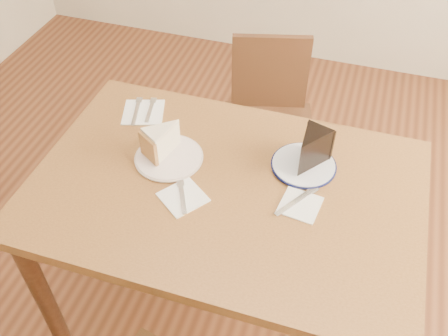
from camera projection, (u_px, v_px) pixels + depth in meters
ground at (225, 309)px, 2.06m from camera, size 4.00×4.00×0.00m
table at (225, 206)px, 1.61m from camera, size 1.20×0.80×0.75m
chair_far at (268, 122)px, 2.23m from camera, size 0.49×0.49×0.80m
plate_cream at (169, 158)px, 1.62m from camera, size 0.21×0.21×0.01m
plate_navy at (304, 165)px, 1.59m from camera, size 0.20×0.20×0.01m
carrot_cake at (165, 140)px, 1.60m from camera, size 0.13×0.14×0.09m
chocolate_cake at (309, 152)px, 1.54m from camera, size 0.13×0.15×0.11m
napkin_cream at (183, 197)px, 1.50m from camera, size 0.17×0.17×0.00m
napkin_navy at (300, 205)px, 1.48m from camera, size 0.13×0.13×0.00m
napkin_spare at (143, 112)px, 1.79m from camera, size 0.18×0.18×0.00m
fork_cream at (182, 197)px, 1.49m from camera, size 0.08×0.13×0.00m
knife_navy at (296, 201)px, 1.48m from camera, size 0.11×0.15×0.00m
fork_spare at (150, 110)px, 1.79m from camera, size 0.04×0.14×0.00m
knife_spare at (136, 111)px, 1.78m from camera, size 0.06×0.16×0.00m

